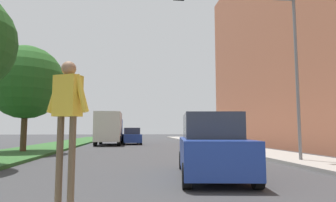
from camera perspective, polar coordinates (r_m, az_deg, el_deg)
ground_plane at (r=25.85m, az=-6.12°, el=-8.96°), size 140.00×140.00×0.00m
median_strip at (r=24.79m, az=-22.81°, el=-8.51°), size 4.09×64.00×0.15m
tree_far at (r=20.18m, az=-26.38°, el=3.36°), size 4.61×4.61×6.61m
sidewalk_right at (r=25.08m, az=11.57°, el=-8.81°), size 3.00×64.00×0.15m
traffic_light_gantry at (r=7.91m, az=-29.64°, el=16.06°), size 7.28×0.30×6.00m
street_lamp_right at (r=14.34m, az=23.84°, el=7.39°), size 1.02×0.24×7.50m
pedestrian_performer at (r=4.54m, az=-19.44°, el=-2.78°), size 0.71×0.41×2.49m
suv_crossing at (r=9.24m, az=8.62°, el=-8.94°), size 2.53×4.81×1.97m
sedan_midblock at (r=29.56m, az=-7.26°, el=-7.05°), size 2.09×4.15×1.67m
truck_box_delivery at (r=28.56m, az=-11.59°, el=-5.29°), size 2.40×6.20×3.10m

